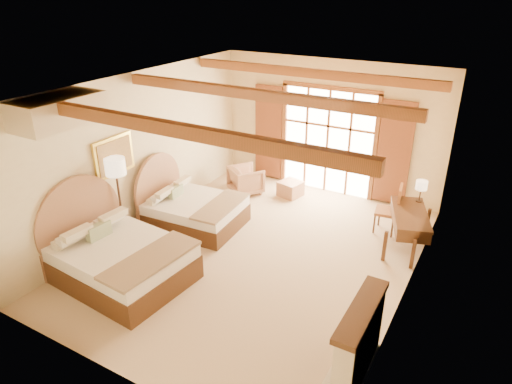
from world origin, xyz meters
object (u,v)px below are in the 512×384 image
Objects in this scene: desk at (408,229)px; nightstand at (122,233)px; armchair at (246,180)px; bed_near at (114,255)px; bed_far at (189,207)px.

nightstand is at bearing -170.36° from desk.
desk is at bearing -155.10° from armchair.
armchair is at bearing 82.47° from nightstand.
bed_near is at bearing -159.15° from desk.
bed_near reaches higher than bed_far.
desk is (4.29, 1.30, 0.03)m from bed_far.
bed_far is 1.98m from armchair.
nightstand is 3.44m from armchair.
bed_near is 1.10m from nightstand.
bed_far is 4.49m from desk.
nightstand is (-0.62, -1.37, -0.12)m from bed_far.
bed_far is 2.76× the size of armchair.
armchair is 0.47× the size of desk.
nightstand is 0.72× the size of armchair.
armchair is (0.17, 4.18, -0.11)m from bed_near.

